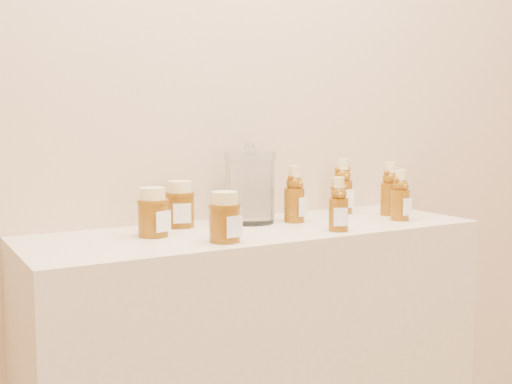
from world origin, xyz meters
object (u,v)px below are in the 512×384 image
bear_bottle_back_left (294,190)px  honey_jar_left (153,212)px  glass_canister (250,184)px  bear_bottle_front_left (339,201)px

bear_bottle_back_left → honey_jar_left: (-0.42, -0.01, -0.03)m
honey_jar_left → bear_bottle_back_left: bearing=-18.5°
glass_canister → bear_bottle_back_left: bearing=-23.7°
bear_bottle_back_left → bear_bottle_front_left: 0.18m
bear_bottle_back_left → bear_bottle_front_left: bear_bottle_back_left is taller
bear_bottle_back_left → glass_canister: size_ratio=0.82×
honey_jar_left → glass_canister: size_ratio=0.56×
honey_jar_left → glass_canister: bearing=-8.9°
bear_bottle_front_left → honey_jar_left: bearing=-175.4°
bear_bottle_front_left → glass_canister: glass_canister is taller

